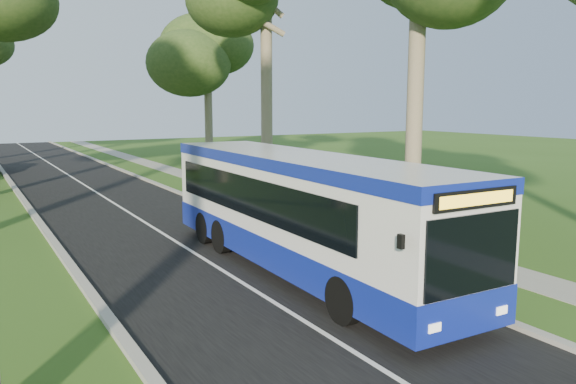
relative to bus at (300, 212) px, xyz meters
name	(u,v)px	position (x,y,z in m)	size (l,w,h in m)	color
ground	(359,266)	(1.69, -0.42, -1.63)	(120.00, 120.00, 0.00)	#33541A
road	(136,217)	(-1.81, 9.58, -1.62)	(7.00, 100.00, 0.02)	black
kerb_east	(217,208)	(1.69, 9.58, -1.57)	(0.25, 100.00, 0.12)	#9E9B93
kerb_west	(41,225)	(-5.31, 9.58, -1.57)	(0.25, 100.00, 0.12)	#9E9B93
centre_line	(136,217)	(-1.81, 9.58, -1.61)	(0.12, 100.00, 0.01)	white
footpath	(277,203)	(4.69, 9.58, -1.62)	(1.50, 100.00, 0.02)	gray
bus	(300,212)	(0.00, 0.00, 0.00)	(2.70, 11.95, 3.16)	white
bus_stop_sign	(372,204)	(2.67, 0.28, -0.08)	(0.09, 0.35, 2.48)	gray
bus_shelter	(362,184)	(3.90, 2.32, 0.18)	(2.54, 3.37, 2.57)	black
litter_bin	(268,207)	(2.42, 6.24, -1.09)	(0.61, 0.61, 1.07)	black
tree_east_d	(207,38)	(9.69, 29.58, 7.99)	(5.20, 5.20, 12.97)	#7A6B56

